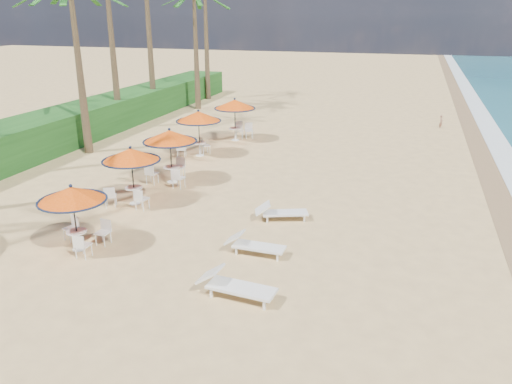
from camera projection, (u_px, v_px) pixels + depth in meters
The scene contains 13 objects.
ground at pixel (223, 270), 14.05m from camera, with size 160.00×160.00×0.00m, color tan.
wetsand_band at pixel (499, 187), 20.64m from camera, with size 1.40×140.00×0.02m, color olive.
scrub_hedge at pixel (66, 127), 27.43m from camera, with size 3.00×40.00×1.80m, color #194716.
station_0 at pixel (74, 202), 14.76m from camera, with size 2.03×2.03×2.12m.
station_1 at pixel (130, 160), 18.28m from camera, with size 2.16×2.16×2.25m.
station_2 at pixel (170, 143), 20.69m from camera, with size 2.26×2.26×2.36m.
station_3 at pixel (198, 121), 24.60m from camera, with size 2.25×2.25×2.35m.
station_4 at pixel (236, 109), 27.70m from camera, with size 2.30×2.38×2.40m.
lounger_near at pixel (234, 285), 12.62m from camera, with size 2.10×0.82×0.74m.
lounger_mid at pixel (253, 244), 14.89m from camera, with size 1.83×0.61×0.65m.
lounger_far at pixel (280, 212), 17.33m from camera, with size 1.91×1.20×0.66m.
palm_6 at pixel (194, 2), 34.87m from camera, with size 5.00×5.00×8.23m.
person at pixel (441, 121), 31.04m from camera, with size 0.31×0.21×0.86m, color #93624A.
Camera 1 is at (4.63, -11.61, 6.85)m, focal length 35.00 mm.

